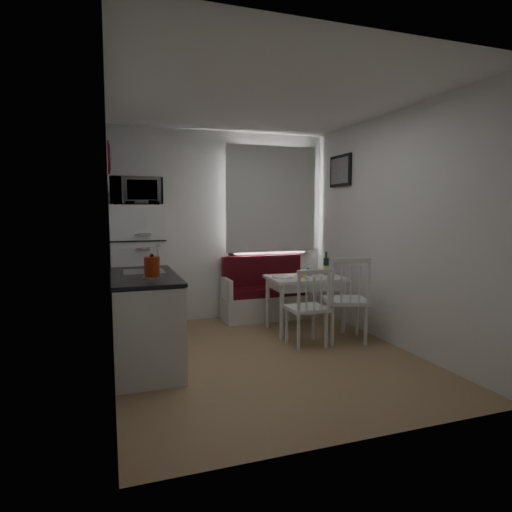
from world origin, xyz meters
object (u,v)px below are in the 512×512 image
(kitchen_counter, at_px, (145,320))
(bench, at_px, (265,298))
(chair_right, at_px, (351,290))
(fridge, at_px, (138,269))
(microwave, at_px, (136,191))
(dining_table, at_px, (305,283))
(chair_left, at_px, (310,299))
(wine_bottle, at_px, (326,263))
(kettle, at_px, (152,267))

(kitchen_counter, xyz_separation_m, bench, (1.75, 1.35, -0.17))
(chair_right, xyz_separation_m, fridge, (-2.24, 1.30, 0.18))
(bench, height_order, chair_right, chair_right)
(fridge, distance_m, microwave, 0.96)
(kitchen_counter, bearing_deg, dining_table, 16.95)
(chair_left, xyz_separation_m, fridge, (-1.74, 1.29, 0.24))
(dining_table, xyz_separation_m, chair_right, (0.25, -0.67, 0.00))
(dining_table, bearing_deg, wine_bottle, 18.24)
(microwave, bearing_deg, bench, 5.22)
(fridge, distance_m, kettle, 1.59)
(chair_left, bearing_deg, microwave, 144.18)
(chair_left, bearing_deg, kitchen_counter, 178.13)
(bench, xyz_separation_m, microwave, (-1.73, -0.16, 1.46))
(chair_right, bearing_deg, dining_table, 127.62)
(dining_table, height_order, chair_right, chair_right)
(chair_right, bearing_deg, microwave, 167.98)
(microwave, bearing_deg, fridge, 90.00)
(chair_right, height_order, microwave, microwave)
(chair_left, relative_size, microwave, 0.79)
(dining_table, height_order, fridge, fridge)
(dining_table, distance_m, kettle, 2.21)
(wine_bottle, bearing_deg, dining_table, -164.05)
(kitchen_counter, relative_size, wine_bottle, 4.46)
(bench, relative_size, kettle, 5.54)
(bench, bearing_deg, wine_bottle, -46.56)
(dining_table, xyz_separation_m, chair_left, (-0.25, -0.66, -0.06))
(bench, height_order, wine_bottle, wine_bottle)
(bench, xyz_separation_m, chair_left, (0.01, -1.40, 0.26))
(dining_table, relative_size, kettle, 4.28)
(chair_right, bearing_deg, wine_bottle, 99.86)
(kettle, relative_size, wine_bottle, 0.75)
(bench, relative_size, microwave, 2.04)
(dining_table, xyz_separation_m, kettle, (-1.96, -0.94, 0.40))
(chair_right, relative_size, fridge, 0.37)
(bench, bearing_deg, dining_table, -70.89)
(kitchen_counter, height_order, microwave, microwave)
(dining_table, bearing_deg, fridge, 164.68)
(chair_left, relative_size, fridge, 0.30)
(bench, distance_m, microwave, 2.27)
(kitchen_counter, xyz_separation_m, dining_table, (2.01, 0.61, 0.16))
(kitchen_counter, relative_size, dining_table, 1.40)
(kettle, bearing_deg, wine_bottle, 24.19)
(wine_bottle, bearing_deg, bench, 133.44)
(dining_table, height_order, chair_left, chair_left)
(bench, height_order, microwave, microwave)
(bench, distance_m, kettle, 2.50)
(kitchen_counter, relative_size, fridge, 0.83)
(dining_table, relative_size, chair_right, 1.63)
(chair_left, bearing_deg, bench, 89.98)
(bench, xyz_separation_m, dining_table, (0.26, -0.74, 0.32))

